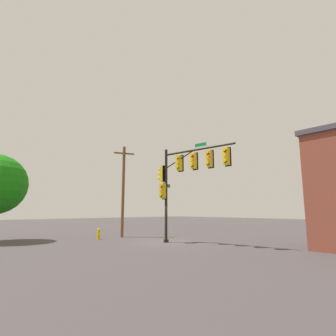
# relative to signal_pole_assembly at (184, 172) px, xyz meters

# --- Properties ---
(ground_plane) EXTENTS (120.00, 120.00, 0.00)m
(ground_plane) POSITION_rel_signal_pole_assembly_xyz_m (-1.67, -0.16, -4.87)
(ground_plane) COLOR #453E3F
(signal_pole_assembly) EXTENTS (6.20, 1.60, 6.76)m
(signal_pole_assembly) POSITION_rel_signal_pole_assembly_xyz_m (0.00, 0.00, 0.00)
(signal_pole_assembly) COLOR black
(signal_pole_assembly) RESTS_ON ground_plane
(utility_pole) EXTENTS (0.74, 1.73, 7.87)m
(utility_pole) POSITION_rel_signal_pole_assembly_xyz_m (-6.97, -0.43, -0.77)
(utility_pole) COLOR brown
(utility_pole) RESTS_ON ground_plane
(fire_hydrant) EXTENTS (0.33, 0.24, 0.83)m
(fire_hydrant) POSITION_rel_signal_pole_assembly_xyz_m (-6.79, -2.70, -4.46)
(fire_hydrant) COLOR #E5B400
(fire_hydrant) RESTS_ON ground_plane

